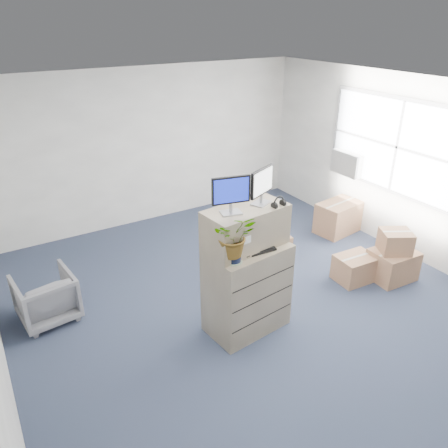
{
  "coord_description": "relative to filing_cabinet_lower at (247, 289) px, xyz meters",
  "views": [
    {
      "loc": [
        -2.84,
        -3.78,
        3.61
      ],
      "look_at": [
        -0.3,
        0.4,
        1.22
      ],
      "focal_mm": 35.0,
      "sensor_mm": 36.0,
      "label": 1
    }
  ],
  "objects": [
    {
      "name": "wall_back",
      "position": [
        0.3,
        3.65,
        0.83
      ],
      "size": [
        6.0,
        0.02,
        2.8
      ],
      "primitive_type": "cube",
      "color": "beige",
      "rests_on": "ground"
    },
    {
      "name": "window",
      "position": [
        3.25,
        0.64,
        1.13
      ],
      "size": [
        0.07,
        2.72,
        1.52
      ],
      "color": "gray",
      "rests_on": "wall_right"
    },
    {
      "name": "external_drive",
      "position": [
        0.32,
        0.12,
        0.6
      ],
      "size": [
        0.22,
        0.19,
        0.06
      ],
      "primitive_type": "cube",
      "rotation": [
        0.0,
        0.0,
        -0.2
      ],
      "color": "black",
      "rests_on": "filing_cabinet_lower"
    },
    {
      "name": "tissue_box",
      "position": [
        0.34,
        0.15,
        0.68
      ],
      "size": [
        0.28,
        0.14,
        0.1
      ],
      "primitive_type": "cube",
      "rotation": [
        0.0,
        0.0,
        0.03
      ],
      "color": "#4191DE",
      "rests_on": "external_drive"
    },
    {
      "name": "office_chair",
      "position": [
        -2.1,
        1.47,
        -0.22
      ],
      "size": [
        0.75,
        0.71,
        0.71
      ],
      "primitive_type": "imported",
      "rotation": [
        0.0,
        0.0,
        3.25
      ],
      "color": "slate",
      "rests_on": "ground"
    },
    {
      "name": "filing_cabinet_lower",
      "position": [
        0.0,
        0.0,
        0.0
      ],
      "size": [
        1.03,
        0.7,
        1.14
      ],
      "primitive_type": "cube",
      "rotation": [
        0.0,
        0.0,
        0.11
      ],
      "color": "#86755C",
      "rests_on": "ground"
    },
    {
      "name": "ac_unit",
      "position": [
        3.17,
        1.54,
        0.63
      ],
      "size": [
        0.24,
        0.6,
        0.4
      ],
      "primitive_type": "cube",
      "color": "silver",
      "rests_on": "wall_right"
    },
    {
      "name": "phone_dock",
      "position": [
        -0.06,
        0.02,
        0.62
      ],
      "size": [
        0.07,
        0.06,
        0.15
      ],
      "rotation": [
        0.0,
        0.0,
        0.11
      ],
      "color": "silver",
      "rests_on": "filing_cabinet_lower"
    },
    {
      "name": "headphones",
      "position": [
        0.34,
        -0.09,
        1.1
      ],
      "size": [
        0.16,
        0.03,
        0.16
      ],
      "primitive_type": "torus",
      "rotation": [
        1.57,
        0.0,
        0.11
      ],
      "color": "black",
      "rests_on": "filing_cabinet_upper"
    },
    {
      "name": "water_bottle",
      "position": [
        0.11,
        0.09,
        0.72
      ],
      "size": [
        0.09,
        0.09,
        0.31
      ],
      "primitive_type": "cylinder",
      "color": "gray",
      "rests_on": "filing_cabinet_lower"
    },
    {
      "name": "potted_plant",
      "position": [
        -0.31,
        -0.17,
        0.84
      ],
      "size": [
        0.59,
        0.62,
        0.48
      ],
      "rotation": [
        0.0,
        0.0,
        0.11
      ],
      "color": "#8DA484",
      "rests_on": "filing_cabinet_lower"
    },
    {
      "name": "monitor_left",
      "position": [
        -0.23,
        0.03,
        1.29
      ],
      "size": [
        0.43,
        0.21,
        0.42
      ],
      "rotation": [
        0.0,
        0.0,
        -0.23
      ],
      "color": "#99999E",
      "rests_on": "filing_cabinet_upper"
    },
    {
      "name": "wall_right",
      "position": [
        3.31,
        0.14,
        0.83
      ],
      "size": [
        0.02,
        7.0,
        2.8
      ],
      "primitive_type": "cube",
      "color": "beige",
      "rests_on": "ground"
    },
    {
      "name": "monitor_right",
      "position": [
        0.21,
        0.07,
        1.29
      ],
      "size": [
        0.41,
        0.24,
        0.43
      ],
      "rotation": [
        0.0,
        0.0,
        0.42
      ],
      "color": "#99999E",
      "rests_on": "filing_cabinet_upper"
    },
    {
      "name": "filing_cabinet_upper",
      "position": [
        -0.01,
        0.05,
        0.81
      ],
      "size": [
        1.02,
        0.59,
        0.49
      ],
      "primitive_type": "cube",
      "rotation": [
        0.0,
        0.0,
        0.11
      ],
      "color": "#86755C",
      "rests_on": "filing_cabinet_lower"
    },
    {
      "name": "keyboard",
      "position": [
        0.02,
        -0.11,
        0.58
      ],
      "size": [
        0.48,
        0.22,
        0.02
      ],
      "primitive_type": "cube",
      "rotation": [
        0.0,
        0.0,
        -0.06
      ],
      "color": "black",
      "rests_on": "filing_cabinet_lower"
    },
    {
      "name": "cardboard_boxes",
      "position": [
        2.19,
        0.72,
        -0.3
      ],
      "size": [
        2.51,
        2.13,
        0.78
      ],
      "color": "#966A48",
      "rests_on": "ground"
    },
    {
      "name": "mouse",
      "position": [
        0.3,
        -0.1,
        0.58
      ],
      "size": [
        0.11,
        0.08,
        0.03
      ],
      "primitive_type": "ellipsoid",
      "rotation": [
        0.0,
        0.0,
        -0.2
      ],
      "color": "silver",
      "rests_on": "filing_cabinet_lower"
    },
    {
      "name": "ground",
      "position": [
        0.3,
        0.14,
        -0.57
      ],
      "size": [
        7.0,
        7.0,
        0.0
      ],
      "primitive_type": "plane",
      "color": "#242D41",
      "rests_on": "ground"
    }
  ]
}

